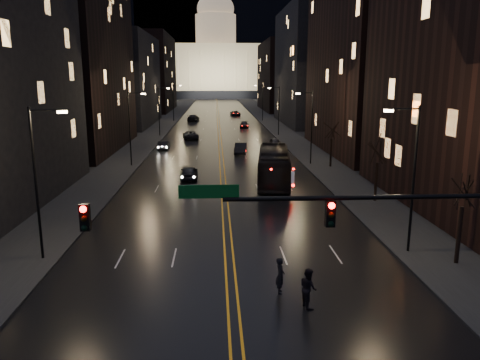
{
  "coord_description": "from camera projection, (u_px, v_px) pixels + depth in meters",
  "views": [
    {
      "loc": [
        -0.73,
        -16.53,
        10.54
      ],
      "look_at": [
        0.8,
        12.7,
        4.14
      ],
      "focal_mm": 35.0,
      "sensor_mm": 36.0,
      "label": 1
    }
  ],
  "objects": [
    {
      "name": "building_right_tall",
      "position": [
        372.0,
        15.0,
        64.21
      ],
      "size": [
        12.0,
        30.0,
        38.0
      ],
      "primitive_type": "cube",
      "color": "black",
      "rests_on": "ground"
    },
    {
      "name": "streetlamp_right_dist",
      "position": [
        262.0,
        100.0,
        115.44
      ],
      "size": [
        2.13,
        0.25,
        9.0
      ],
      "color": "black",
      "rests_on": "ground"
    },
    {
      "name": "streetlamp_right_near",
      "position": [
        411.0,
        172.0,
        27.64
      ],
      "size": [
        2.13,
        0.25,
        9.0
      ],
      "color": "black",
      "rests_on": "ground"
    },
    {
      "name": "pedestrian_a",
      "position": [
        280.0,
        276.0,
        23.22
      ],
      "size": [
        0.49,
        0.71,
        1.86
      ],
      "primitive_type": "imported",
      "rotation": [
        0.0,
        0.0,
        1.51
      ],
      "color": "black",
      "rests_on": "ground"
    },
    {
      "name": "sidewalk_left",
      "position": [
        172.0,
        112.0,
        144.51
      ],
      "size": [
        8.0,
        320.0,
        0.16
      ],
      "primitive_type": "cube",
      "color": "black",
      "rests_on": "ground"
    },
    {
      "name": "building_right_mid",
      "position": [
        310.0,
        67.0,
        106.47
      ],
      "size": [
        12.0,
        34.0,
        26.0
      ],
      "primitive_type": "cube",
      "color": "black",
      "rests_on": "ground"
    },
    {
      "name": "capitol",
      "position": [
        216.0,
        66.0,
        258.64
      ],
      "size": [
        90.0,
        50.0,
        58.5
      ],
      "color": "black",
      "rests_on": "ground"
    },
    {
      "name": "oncoming_car_b",
      "position": [
        164.0,
        145.0,
        69.88
      ],
      "size": [
        1.45,
        4.15,
        1.37
      ],
      "primitive_type": "imported",
      "rotation": [
        0.0,
        0.0,
        3.14
      ],
      "color": "black",
      "rests_on": "ground"
    },
    {
      "name": "receding_car_c",
      "position": [
        244.0,
        125.0,
        100.21
      ],
      "size": [
        2.17,
        4.74,
        1.34
      ],
      "primitive_type": "imported",
      "rotation": [
        0.0,
        0.0,
        -0.06
      ],
      "color": "black",
      "rests_on": "ground"
    },
    {
      "name": "bus",
      "position": [
        274.0,
        166.0,
        47.61
      ],
      "size": [
        4.46,
        13.02,
        3.55
      ],
      "primitive_type": "imported",
      "rotation": [
        0.0,
        0.0,
        -0.12
      ],
      "color": "black",
      "rests_on": "ground"
    },
    {
      "name": "streetlamp_right_far",
      "position": [
        278.0,
        108.0,
        86.17
      ],
      "size": [
        2.13,
        0.25,
        9.0
      ],
      "color": "black",
      "rests_on": "ground"
    },
    {
      "name": "building_right_dist",
      "position": [
        281.0,
        76.0,
        153.72
      ],
      "size": [
        12.0,
        40.0,
        22.0
      ],
      "primitive_type": "cube",
      "color": "black",
      "rests_on": "ground"
    },
    {
      "name": "streetlamp_left_mid",
      "position": [
        131.0,
        125.0,
        55.8
      ],
      "size": [
        2.13,
        0.25,
        9.0
      ],
      "color": "black",
      "rests_on": "ground"
    },
    {
      "name": "streetlamp_left_near",
      "position": [
        39.0,
        176.0,
        26.53
      ],
      "size": [
        2.13,
        0.25,
        9.0
      ],
      "color": "black",
      "rests_on": "ground"
    },
    {
      "name": "sidewalk_right",
      "position": [
        262.0,
        112.0,
        145.94
      ],
      "size": [
        8.0,
        320.0,
        0.16
      ],
      "primitive_type": "cube",
      "color": "black",
      "rests_on": "ground"
    },
    {
      "name": "oncoming_car_d",
      "position": [
        193.0,
        118.0,
        116.03
      ],
      "size": [
        3.02,
        5.94,
        1.65
      ],
      "primitive_type": "imported",
      "rotation": [
        0.0,
        0.0,
        3.01
      ],
      "color": "black",
      "rests_on": "ground"
    },
    {
      "name": "oncoming_car_c",
      "position": [
        191.0,
        135.0,
        82.13
      ],
      "size": [
        3.13,
        5.63,
        1.49
      ],
      "primitive_type": "imported",
      "rotation": [
        0.0,
        0.0,
        3.27
      ],
      "color": "black",
      "rests_on": "ground"
    },
    {
      "name": "receding_car_a",
      "position": [
        241.0,
        148.0,
        66.23
      ],
      "size": [
        2.15,
        4.85,
        1.55
      ],
      "primitive_type": "imported",
      "rotation": [
        0.0,
        0.0,
        -0.11
      ],
      "color": "black",
      "rests_on": "ground"
    },
    {
      "name": "tree_right_mid",
      "position": [
        378.0,
        150.0,
        39.58
      ],
      "size": [
        2.4,
        2.4,
        6.65
      ],
      "color": "black",
      "rests_on": "ground"
    },
    {
      "name": "ground",
      "position": [
        237.0,
        351.0,
        18.42
      ],
      "size": [
        900.0,
        900.0,
        0.0
      ],
      "primitive_type": "plane",
      "color": "black",
      "rests_on": "ground"
    },
    {
      "name": "traffic_signal",
      "position": [
        393.0,
        225.0,
        17.63
      ],
      "size": [
        17.29,
        0.45,
        7.0
      ],
      "color": "black",
      "rests_on": "ground"
    },
    {
      "name": "road",
      "position": [
        218.0,
        113.0,
        145.24
      ],
      "size": [
        20.0,
        320.0,
        0.02
      ],
      "primitive_type": "cube",
      "color": "black",
      "rests_on": "ground"
    },
    {
      "name": "tree_right_far",
      "position": [
        332.0,
        130.0,
        55.19
      ],
      "size": [
        2.4,
        2.4,
        6.65
      ],
      "color": "black",
      "rests_on": "ground"
    },
    {
      "name": "receding_car_d",
      "position": [
        235.0,
        113.0,
        132.93
      ],
      "size": [
        3.01,
        5.32,
        1.4
      ],
      "primitive_type": "imported",
      "rotation": [
        0.0,
        0.0,
        0.14
      ],
      "color": "black",
      "rests_on": "ground"
    },
    {
      "name": "center_line",
      "position": [
        218.0,
        112.0,
        145.24
      ],
      "size": [
        0.62,
        320.0,
        0.01
      ],
      "primitive_type": "cube",
      "color": "orange",
      "rests_on": "road"
    },
    {
      "name": "streetlamp_right_mid",
      "position": [
        310.0,
        124.0,
        56.91
      ],
      "size": [
        2.13,
        0.25,
        9.0
      ],
      "color": "black",
      "rests_on": "ground"
    },
    {
      "name": "building_left_dist",
      "position": [
        152.0,
        73.0,
        151.36
      ],
      "size": [
        12.0,
        40.0,
        24.0
      ],
      "primitive_type": "cube",
      "color": "black",
      "rests_on": "ground"
    },
    {
      "name": "mountain_ridge",
      "position": [
        265.0,
        9.0,
        377.29
      ],
      "size": [
        520.0,
        60.0,
        130.0
      ],
      "primitive_type": "cube",
      "color": "black",
      "rests_on": "ground"
    },
    {
      "name": "building_left_mid",
      "position": [
        73.0,
        53.0,
        67.03
      ],
      "size": [
        12.0,
        30.0,
        28.0
      ],
      "primitive_type": "cube",
      "color": "black",
      "rests_on": "ground"
    },
    {
      "name": "tree_right_near",
      "position": [
        464.0,
        189.0,
        25.92
      ],
      "size": [
        2.4,
        2.4,
        6.65
      ],
      "color": "black",
      "rests_on": "ground"
    },
    {
      "name": "oncoming_car_a",
      "position": [
        189.0,
        172.0,
        49.47
      ],
      "size": [
        1.83,
        4.41,
        1.49
      ],
      "primitive_type": "imported",
      "rotation": [
        0.0,
        0.0,
        3.16
      ],
      "color": "black",
      "rests_on": "ground"
    },
    {
      "name": "building_left_far",
      "position": [
        125.0,
        80.0,
        104.96
      ],
      "size": [
        12.0,
        34.0,
        20.0
      ],
      "primitive_type": "cube",
      "color": "black",
      "rests_on": "ground"
    },
    {
      "name": "receding_car_b",
      "position": [
        275.0,
        143.0,
        72.37
      ],
      "size": [
        1.68,
        4.14,
        1.41
      ],
      "primitive_type": "imported",
      "rotation": [
        0.0,
        0.0,
        0.0
      ],
      "color": "black",
      "rests_on": "ground"
    },
    {
      "name": "streetlamp_left_far",
      "position": [
        160.0,
        109.0,
        85.07
      ],
      "size": [
        2.13,
        0.25,
        9.0
      ],
      "color": "black",
      "rests_on": "ground"
    },
    {
      "name": "streetlamp_left_dist",
      "position": [
        174.0,
        101.0,
        114.33
      ],
      "size": [
        2.13,
        0.25,
        9.0
      ],
      "color": "black",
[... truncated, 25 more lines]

